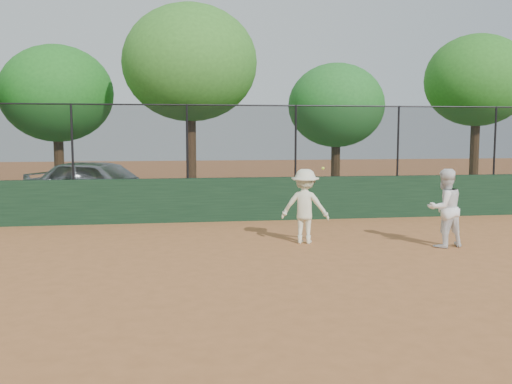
{
  "coord_description": "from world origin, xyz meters",
  "views": [
    {
      "loc": [
        -1.0,
        -9.55,
        2.45
      ],
      "look_at": [
        0.8,
        2.2,
        1.2
      ],
      "focal_mm": 40.0,
      "sensor_mm": 36.0,
      "label": 1
    }
  ],
  "objects": [
    {
      "name": "tree_2",
      "position": [
        -0.23,
        10.24,
        4.78
      ],
      "size": [
        4.58,
        4.17,
        6.77
      ],
      "color": "#482E19",
      "rests_on": "ground"
    },
    {
      "name": "player_second",
      "position": [
        4.8,
        1.73,
        0.84
      ],
      "size": [
        0.93,
        0.79,
        1.68
      ],
      "primitive_type": "imported",
      "rotation": [
        0.0,
        0.0,
        3.35
      ],
      "color": "white",
      "rests_on": "ground"
    },
    {
      "name": "fence_assembly",
      "position": [
        -0.03,
        6.0,
        2.24
      ],
      "size": [
        26.0,
        0.06,
        2.0
      ],
      "color": "black",
      "rests_on": "back_wall"
    },
    {
      "name": "parked_car",
      "position": [
        -3.09,
        8.42,
        0.82
      ],
      "size": [
        5.18,
        3.92,
        1.64
      ],
      "primitive_type": "imported",
      "rotation": [
        0.0,
        0.0,
        1.1
      ],
      "color": "silver",
      "rests_on": "ground"
    },
    {
      "name": "tree_4",
      "position": [
        11.07,
        11.63,
        4.46
      ],
      "size": [
        4.17,
        3.79,
        6.28
      ],
      "color": "#402A17",
      "rests_on": "ground"
    },
    {
      "name": "player_main",
      "position": [
        1.96,
        2.61,
        0.82
      ],
      "size": [
        1.21,
        0.96,
        1.71
      ],
      "color": "#EDEEC9",
      "rests_on": "ground"
    },
    {
      "name": "back_wall",
      "position": [
        0.0,
        6.0,
        0.6
      ],
      "size": [
        26.0,
        0.2,
        1.2
      ],
      "primitive_type": "cube",
      "color": "#18351F",
      "rests_on": "ground"
    },
    {
      "name": "tree_3",
      "position": [
        5.71,
        12.84,
        3.51
      ],
      "size": [
        3.9,
        3.54,
        5.21
      ],
      "color": "#392413",
      "rests_on": "ground"
    },
    {
      "name": "grass_strip",
      "position": [
        0.0,
        12.0,
        0.0
      ],
      "size": [
        36.0,
        12.0,
        0.01
      ],
      "primitive_type": "cube",
      "color": "#254816",
      "rests_on": "ground"
    },
    {
      "name": "ground",
      "position": [
        0.0,
        0.0,
        0.0
      ],
      "size": [
        80.0,
        80.0,
        0.0
      ],
      "primitive_type": "plane",
      "color": "#B06939",
      "rests_on": "ground"
    },
    {
      "name": "tree_1",
      "position": [
        -5.01,
        12.4,
        3.84
      ],
      "size": [
        4.09,
        3.72,
        5.62
      ],
      "color": "#472D18",
      "rests_on": "ground"
    }
  ]
}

